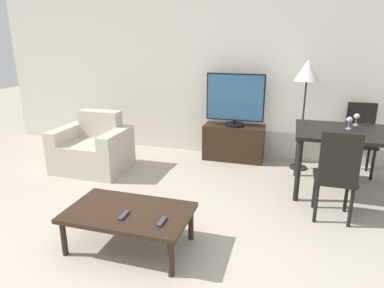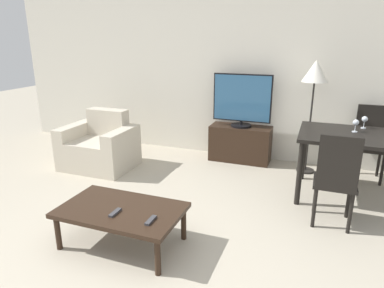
% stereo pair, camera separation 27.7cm
% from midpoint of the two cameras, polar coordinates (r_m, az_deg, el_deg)
% --- Properties ---
extents(ground_plane, '(18.00, 18.00, 0.00)m').
position_cam_midpoint_polar(ground_plane, '(2.89, -15.23, -22.02)').
color(ground_plane, '#B2A893').
extents(wall_back, '(7.46, 0.06, 2.70)m').
position_cam_midpoint_polar(wall_back, '(5.35, 2.59, 12.49)').
color(wall_back, silver).
rests_on(wall_back, ground_plane).
extents(armchair, '(0.96, 0.75, 0.80)m').
position_cam_midpoint_polar(armchair, '(5.05, -17.67, -0.89)').
color(armchair, beige).
rests_on(armchair, ground_plane).
extents(tv_stand, '(0.90, 0.37, 0.54)m').
position_cam_midpoint_polar(tv_stand, '(5.23, 5.44, 0.23)').
color(tv_stand, black).
rests_on(tv_stand, ground_plane).
extents(tv, '(0.85, 0.30, 0.77)m').
position_cam_midpoint_polar(tv, '(5.08, 5.64, 7.30)').
color(tv, black).
rests_on(tv, tv_stand).
extents(coffee_table, '(1.09, 0.65, 0.36)m').
position_cam_midpoint_polar(coffee_table, '(3.13, -13.06, -11.41)').
color(coffee_table, black).
rests_on(coffee_table, ground_plane).
extents(dining_table, '(1.26, 0.89, 0.77)m').
position_cam_midpoint_polar(dining_table, '(4.31, 23.43, 0.75)').
color(dining_table, black).
rests_on(dining_table, ground_plane).
extents(dining_chair_near, '(0.40, 0.40, 0.96)m').
position_cam_midpoint_polar(dining_chair_near, '(3.62, 20.94, -4.55)').
color(dining_chair_near, black).
rests_on(dining_chair_near, ground_plane).
extents(dining_chair_far, '(0.40, 0.40, 0.96)m').
position_cam_midpoint_polar(dining_chair_far, '(5.11, 24.78, 1.26)').
color(dining_chair_far, black).
rests_on(dining_chair_far, ground_plane).
extents(floor_lamp, '(0.33, 0.33, 1.53)m').
position_cam_midpoint_polar(floor_lamp, '(4.83, 17.07, 10.81)').
color(floor_lamp, black).
rests_on(floor_lamp, ground_plane).
extents(remote_primary, '(0.04, 0.15, 0.02)m').
position_cam_midpoint_polar(remote_primary, '(3.03, -13.95, -11.50)').
color(remote_primary, '#38383D').
rests_on(remote_primary, coffee_table).
extents(remote_secondary, '(0.04, 0.15, 0.02)m').
position_cam_midpoint_polar(remote_secondary, '(2.88, -7.91, -12.76)').
color(remote_secondary, '#38383D').
rests_on(remote_secondary, coffee_table).
extents(wine_glass_left, '(0.07, 0.07, 0.15)m').
position_cam_midpoint_polar(wine_glass_left, '(4.58, 24.22, 4.11)').
color(wine_glass_left, silver).
rests_on(wine_glass_left, dining_table).
extents(wine_glass_center, '(0.07, 0.07, 0.15)m').
position_cam_midpoint_polar(wine_glass_center, '(4.36, 23.14, 3.62)').
color(wine_glass_center, silver).
rests_on(wine_glass_center, dining_table).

